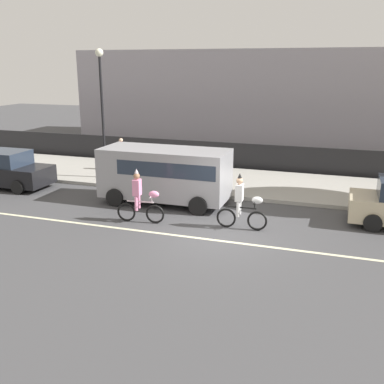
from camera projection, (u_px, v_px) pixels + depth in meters
name	position (u px, v px, depth m)	size (l,w,h in m)	color
ground_plane	(218.00, 235.00, 14.58)	(80.00, 80.00, 0.00)	#424244
road_centre_line	(214.00, 240.00, 14.12)	(36.00, 0.14, 0.01)	beige
sidewalk_curb	(256.00, 184.00, 20.48)	(60.00, 5.00, 0.15)	#9E9B93
fence_line	(267.00, 158.00, 22.95)	(40.00, 0.08, 1.40)	black
building_backdrop	(293.00, 99.00, 30.07)	(28.00, 8.00, 6.23)	#99939E
parade_cyclist_pink	(141.00, 199.00, 15.50)	(1.72, 0.50, 1.92)	black
parade_cyclist_zebra	(242.00, 205.00, 14.87)	(1.72, 0.50, 1.92)	black
parked_van_grey	(167.00, 172.00, 17.57)	(5.00, 2.22, 2.18)	#99999E
parked_car_black	(6.00, 170.00, 20.09)	(4.10, 1.92, 1.64)	black
street_lamp_post	(102.00, 95.00, 20.33)	(0.36, 0.36, 5.86)	black
pedestrian_onlooker	(121.00, 153.00, 22.65)	(0.32, 0.20, 1.62)	#33333D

